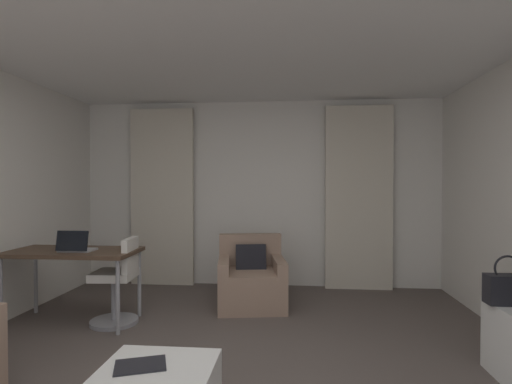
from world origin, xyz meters
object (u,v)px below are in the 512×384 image
(handbag_primary, at_px, (507,288))
(armchair, at_px, (251,282))
(magazine_open, at_px, (140,365))
(desk, at_px, (73,256))
(desk_chair, at_px, (118,285))
(laptop, at_px, (76,247))

(handbag_primary, bearing_deg, armchair, 143.94)
(armchair, relative_size, magazine_open, 2.65)
(desk, relative_size, desk_chair, 1.47)
(laptop, bearing_deg, desk, 133.34)
(armchair, height_order, magazine_open, armchair)
(armchair, bearing_deg, desk, -157.21)
(armchair, relative_size, desk_chair, 1.00)
(laptop, bearing_deg, armchair, 26.00)
(desk_chair, relative_size, magazine_open, 2.65)
(armchair, distance_m, magazine_open, 2.51)
(magazine_open, relative_size, handbag_primary, 0.90)
(armchair, xyz_separation_m, laptop, (-1.69, -0.82, 0.52))
(desk, relative_size, laptop, 3.96)
(desk, xyz_separation_m, desk_chair, (0.46, 0.02, -0.29))
(desk, bearing_deg, magazine_open, -51.18)
(armchair, height_order, handbag_primary, handbag_primary)
(desk_chair, relative_size, handbag_primary, 2.39)
(desk, bearing_deg, laptop, -46.66)
(desk, relative_size, handbag_primary, 3.51)
(desk, xyz_separation_m, handbag_primary, (3.85, -0.77, -0.03))
(handbag_primary, bearing_deg, laptop, 169.60)
(desk, distance_m, laptop, 0.16)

